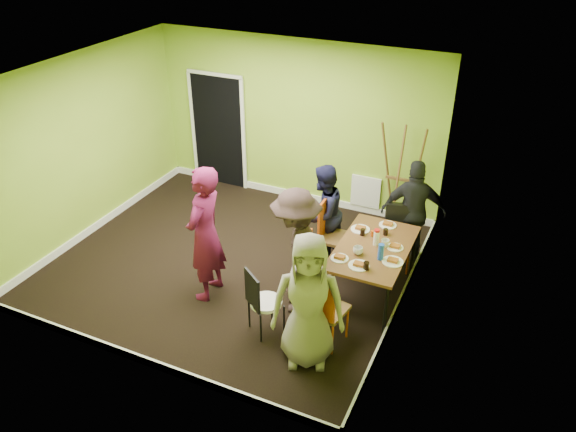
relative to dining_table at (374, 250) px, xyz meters
name	(u,v)px	position (x,y,z in m)	size (l,w,h in m)	color
ground	(234,262)	(-2.05, -0.13, -0.70)	(5.00, 5.00, 0.00)	black
room_walls	(230,202)	(-2.07, -0.09, 0.29)	(5.04, 4.54, 2.82)	#89B12D
dining_table	(374,250)	(0.00, 0.00, 0.00)	(0.90, 1.50, 0.75)	black
chair_left_far	(331,231)	(-0.73, 0.38, -0.10)	(0.45, 0.45, 1.07)	#E05715
chair_left_near	(312,264)	(-0.70, -0.42, -0.16)	(0.43, 0.42, 0.96)	#E05715
chair_back_end	(398,223)	(0.10, 0.88, -0.04)	(0.49, 0.54, 0.93)	#E05715
chair_front_end	(324,307)	(-0.22, -1.19, -0.13)	(0.48, 0.49, 1.01)	#E05715
chair_bentwood	(261,299)	(-0.99, -1.30, -0.19)	(0.49, 0.50, 0.91)	black
easel	(400,177)	(-0.16, 1.89, 0.18)	(0.71, 0.67, 1.77)	brown
plate_near_left	(360,229)	(-0.29, 0.33, 0.06)	(0.26, 0.26, 0.01)	white
plate_near_right	(340,258)	(-0.31, -0.44, 0.06)	(0.23, 0.23, 0.01)	white
plate_far_back	(388,225)	(0.02, 0.60, 0.06)	(0.24, 0.24, 0.01)	white
plate_far_front	(359,266)	(-0.04, -0.49, 0.06)	(0.27, 0.27, 0.01)	white
plate_wall_back	(395,247)	(0.26, 0.09, 0.06)	(0.22, 0.22, 0.01)	white
plate_wall_front	(393,262)	(0.31, -0.24, 0.06)	(0.27, 0.27, 0.01)	white
thermos	(376,238)	(0.01, 0.06, 0.15)	(0.08, 0.08, 0.20)	white
blue_bottle	(381,252)	(0.15, -0.24, 0.16)	(0.07, 0.07, 0.22)	blue
orange_bottle	(372,233)	(-0.10, 0.25, 0.09)	(0.04, 0.04, 0.08)	#E05715
glass_mid	(363,232)	(-0.23, 0.21, 0.10)	(0.06, 0.06, 0.09)	black
glass_back	(386,232)	(0.05, 0.35, 0.10)	(0.07, 0.07, 0.09)	black
glass_front	(366,266)	(0.06, -0.53, 0.11)	(0.07, 0.07, 0.11)	black
cup_a	(358,251)	(-0.14, -0.25, 0.10)	(0.13, 0.13, 0.10)	white
cup_b	(385,243)	(0.13, 0.06, 0.11)	(0.11, 0.11, 0.10)	white
person_standing	(205,234)	(-1.99, -0.90, 0.24)	(0.69, 0.45, 1.88)	#580F33
person_left_far	(323,213)	(-0.93, 0.55, 0.05)	(0.72, 0.56, 1.48)	#161637
person_left_near	(296,252)	(-0.82, -0.67, 0.16)	(1.10, 0.63, 1.71)	#2D1F1E
person_back_end	(414,212)	(0.26, 1.06, 0.09)	(0.92, 0.38, 1.57)	black
person_front_end	(308,301)	(-0.30, -1.50, 0.14)	(0.82, 0.53, 1.68)	gray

